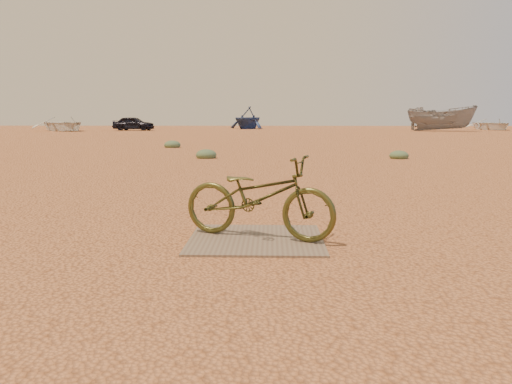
{
  "coord_description": "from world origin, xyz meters",
  "views": [
    {
      "loc": [
        -0.16,
        -5.39,
        1.3
      ],
      "look_at": [
        -0.31,
        -0.26,
        0.52
      ],
      "focal_mm": 35.0,
      "sensor_mm": 36.0,
      "label": 1
    }
  ],
  "objects_px": {
    "car": "(134,123)",
    "boat_mid_right": "(441,118)",
    "boat_far_left": "(248,118)",
    "bicycle": "(259,197)",
    "boat_near_left": "(63,124)",
    "plywood_board": "(256,239)",
    "boat_far_right": "(492,124)"
  },
  "relations": [
    {
      "from": "boat_far_right",
      "to": "boat_mid_right",
      "type": "bearing_deg",
      "value": -150.97
    },
    {
      "from": "car",
      "to": "boat_far_left",
      "type": "height_order",
      "value": "boat_far_left"
    },
    {
      "from": "bicycle",
      "to": "plywood_board",
      "type": "bearing_deg",
      "value": 168.9
    },
    {
      "from": "car",
      "to": "plywood_board",
      "type": "bearing_deg",
      "value": -155.48
    },
    {
      "from": "bicycle",
      "to": "boat_mid_right",
      "type": "distance_m",
      "value": 40.62
    },
    {
      "from": "plywood_board",
      "to": "boat_near_left",
      "type": "bearing_deg",
      "value": 115.28
    },
    {
      "from": "car",
      "to": "boat_mid_right",
      "type": "xyz_separation_m",
      "value": [
        26.62,
        -1.22,
        0.46
      ]
    },
    {
      "from": "bicycle",
      "to": "car",
      "type": "height_order",
      "value": "car"
    },
    {
      "from": "boat_far_left",
      "to": "boat_far_right",
      "type": "height_order",
      "value": "boat_far_left"
    },
    {
      "from": "plywood_board",
      "to": "boat_near_left",
      "type": "distance_m",
      "value": 41.26
    },
    {
      "from": "bicycle",
      "to": "boat_far_left",
      "type": "distance_m",
      "value": 44.67
    },
    {
      "from": "boat_near_left",
      "to": "car",
      "type": "bearing_deg",
      "value": -21.28
    },
    {
      "from": "boat_near_left",
      "to": "bicycle",
      "type": "bearing_deg",
      "value": -104.64
    },
    {
      "from": "bicycle",
      "to": "boat_near_left",
      "type": "bearing_deg",
      "value": 44.67
    },
    {
      "from": "plywood_board",
      "to": "boat_far_right",
      "type": "xyz_separation_m",
      "value": [
        20.6,
        41.98,
        0.51
      ]
    },
    {
      "from": "car",
      "to": "boat_near_left",
      "type": "xyz_separation_m",
      "value": [
        -5.56,
        -1.88,
        -0.01
      ]
    },
    {
      "from": "car",
      "to": "bicycle",
      "type": "bearing_deg",
      "value": -155.43
    },
    {
      "from": "boat_near_left",
      "to": "boat_mid_right",
      "type": "bearing_deg",
      "value": -38.81
    },
    {
      "from": "plywood_board",
      "to": "boat_mid_right",
      "type": "bearing_deg",
      "value": 69.01
    },
    {
      "from": "plywood_board",
      "to": "car",
      "type": "bearing_deg",
      "value": 107.1
    },
    {
      "from": "boat_near_left",
      "to": "boat_far_left",
      "type": "bearing_deg",
      "value": -14.57
    },
    {
      "from": "plywood_board",
      "to": "bicycle",
      "type": "distance_m",
      "value": 0.45
    },
    {
      "from": "car",
      "to": "boat_far_right",
      "type": "distance_m",
      "value": 32.78
    },
    {
      "from": "bicycle",
      "to": "boat_near_left",
      "type": "distance_m",
      "value": 41.23
    },
    {
      "from": "car",
      "to": "boat_far_left",
      "type": "bearing_deg",
      "value": -53.71
    },
    {
      "from": "car",
      "to": "boat_mid_right",
      "type": "height_order",
      "value": "boat_mid_right"
    },
    {
      "from": "boat_far_left",
      "to": "boat_mid_right",
      "type": "bearing_deg",
      "value": 10.29
    },
    {
      "from": "boat_far_right",
      "to": "bicycle",
      "type": "bearing_deg",
      "value": -120.72
    },
    {
      "from": "plywood_board",
      "to": "boat_mid_right",
      "type": "height_order",
      "value": "boat_mid_right"
    },
    {
      "from": "boat_far_left",
      "to": "boat_mid_right",
      "type": "relative_size",
      "value": 0.75
    },
    {
      "from": "car",
      "to": "boat_far_right",
      "type": "xyz_separation_m",
      "value": [
        32.66,
        2.79,
        -0.1
      ]
    },
    {
      "from": "boat_mid_right",
      "to": "boat_far_left",
      "type": "bearing_deg",
      "value": 88.4
    }
  ]
}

